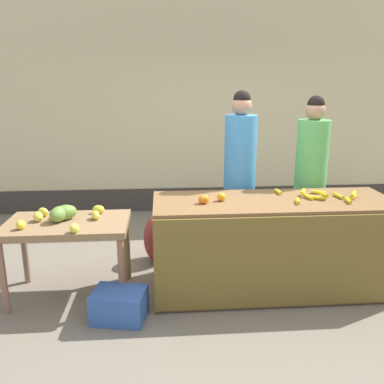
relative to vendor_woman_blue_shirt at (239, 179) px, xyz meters
The scene contains 11 objects.
ground_plane 1.18m from the vendor_woman_blue_shirt, 110.83° to the right, with size 24.00×24.00×0.00m, color #756B5B.
market_wall_back 2.18m from the vendor_woman_blue_shirt, 96.77° to the left, with size 8.51×0.23×3.42m.
fruit_stall_counter 0.85m from the vendor_woman_blue_shirt, 72.50° to the right, with size 2.26×0.81×0.90m.
side_table_wooden 1.86m from the vendor_woman_blue_shirt, 159.59° to the right, with size 1.11×0.67×0.74m.
banana_bunch_pile 0.92m from the vendor_woman_blue_shirt, 43.10° to the right, with size 0.73×0.49×0.07m.
orange_pile 0.81m from the vendor_woman_blue_shirt, 120.90° to the right, with size 0.26×0.15×0.08m.
mango_papaya_pile 1.87m from the vendor_woman_blue_shirt, 161.32° to the right, with size 0.72×0.62×0.14m.
vendor_woman_blue_shirt is the anchor object (origin of this frame).
vendor_woman_green_shirt 0.78m from the vendor_woman_blue_shirt, ahead, with size 0.34×0.34×1.84m.
produce_crate 1.84m from the vendor_woman_blue_shirt, 138.37° to the right, with size 0.44×0.32×0.26m, color #3359A5.
produce_sack 1.14m from the vendor_woman_blue_shirt, behind, with size 0.36×0.30×0.54m, color maroon.
Camera 1 is at (-0.59, -3.50, 1.95)m, focal length 37.10 mm.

